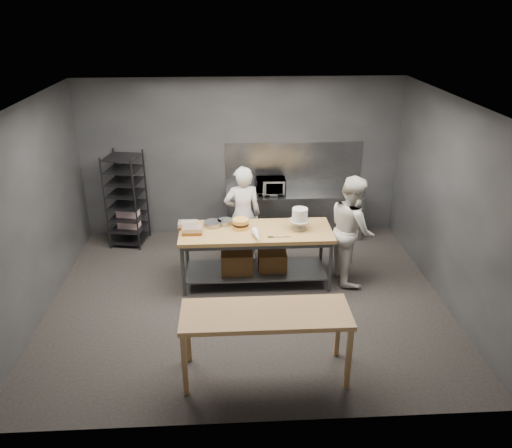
{
  "coord_description": "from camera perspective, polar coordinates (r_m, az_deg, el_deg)",
  "views": [
    {
      "loc": [
        -0.23,
        -6.59,
        4.23
      ],
      "look_at": [
        0.17,
        0.47,
        1.05
      ],
      "focal_mm": 35.0,
      "sensor_mm": 36.0,
      "label": 1
    }
  ],
  "objects": [
    {
      "name": "pastry_clamshells",
      "position": [
        7.88,
        -7.55,
        -0.41
      ],
      "size": [
        0.39,
        0.42,
        0.11
      ],
      "color": "#9D651F",
      "rests_on": "work_table"
    },
    {
      "name": "splashback_panel",
      "position": [
        9.6,
        4.31,
        6.68
      ],
      "size": [
        2.6,
        0.02,
        0.9
      ],
      "primitive_type": "cube",
      "color": "slate",
      "rests_on": "back_counter"
    },
    {
      "name": "back_counter",
      "position": [
        9.64,
        4.37,
        1.04
      ],
      "size": [
        2.6,
        0.6,
        0.9
      ],
      "color": "slate",
      "rests_on": "ground"
    },
    {
      "name": "offset_spatula",
      "position": [
        7.63,
        2.31,
        -1.49
      ],
      "size": [
        0.36,
        0.02,
        0.02
      ],
      "color": "slate",
      "rests_on": "work_table"
    },
    {
      "name": "piping_bag",
      "position": [
        7.54,
        0.11,
        -1.35
      ],
      "size": [
        0.17,
        0.39,
        0.12
      ],
      "primitive_type": "cone",
      "rotation": [
        1.57,
        0.0,
        0.14
      ],
      "color": "white",
      "rests_on": "work_table"
    },
    {
      "name": "speed_rack",
      "position": [
        9.52,
        -14.57,
        2.63
      ],
      "size": [
        0.71,
        0.75,
        1.75
      ],
      "color": "black",
      "rests_on": "ground"
    },
    {
      "name": "chef_right",
      "position": [
        8.11,
        10.9,
        -0.59
      ],
      "size": [
        0.74,
        0.92,
        1.78
      ],
      "primitive_type": "imported",
      "rotation": [
        0.0,
        0.0,
        1.65
      ],
      "color": "silver",
      "rests_on": "ground"
    },
    {
      "name": "cake_pans",
      "position": [
        8.04,
        -4.35,
        0.11
      ],
      "size": [
        0.47,
        0.33,
        0.07
      ],
      "color": "gray",
      "rests_on": "work_table"
    },
    {
      "name": "chef_behind",
      "position": [
        8.54,
        -1.54,
        1.02
      ],
      "size": [
        0.67,
        0.48,
        1.74
      ],
      "primitive_type": "imported",
      "rotation": [
        0.0,
        0.0,
        3.24
      ],
      "color": "silver",
      "rests_on": "ground"
    },
    {
      "name": "back_wall",
      "position": [
        9.5,
        -1.72,
        7.49
      ],
      "size": [
        6.0,
        0.04,
        3.0
      ],
      "primitive_type": "cube",
      "color": "#4C4F54",
      "rests_on": "ground"
    },
    {
      "name": "near_counter",
      "position": [
        5.97,
        1.11,
        -10.73
      ],
      "size": [
        2.0,
        0.7,
        0.9
      ],
      "color": "olive",
      "rests_on": "ground"
    },
    {
      "name": "layer_cake",
      "position": [
        7.89,
        -1.76,
        0.02
      ],
      "size": [
        0.26,
        0.26,
        0.16
      ],
      "color": "gold",
      "rests_on": "work_table"
    },
    {
      "name": "frosted_cake_stand",
      "position": [
        7.84,
        5.03,
        0.88
      ],
      "size": [
        0.34,
        0.34,
        0.35
      ],
      "color": "#AFA68C",
      "rests_on": "work_table"
    },
    {
      "name": "ground",
      "position": [
        7.84,
        -1.04,
        -8.46
      ],
      "size": [
        6.0,
        6.0,
        0.0
      ],
      "primitive_type": "plane",
      "color": "black",
      "rests_on": "ground"
    },
    {
      "name": "work_table",
      "position": [
        8.01,
        -0.2,
        -2.98
      ],
      "size": [
        2.4,
        0.9,
        0.92
      ],
      "color": "olive",
      "rests_on": "ground"
    },
    {
      "name": "microwave",
      "position": [
        9.37,
        1.68,
        4.34
      ],
      "size": [
        0.54,
        0.37,
        0.3
      ],
      "primitive_type": "imported",
      "color": "black",
      "rests_on": "back_counter"
    }
  ]
}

